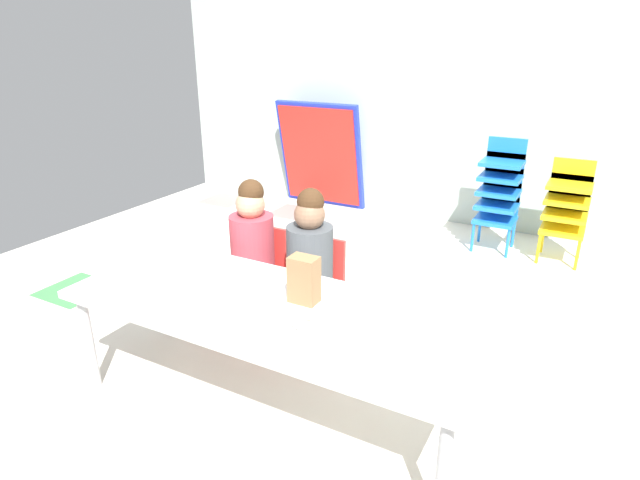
{
  "coord_description": "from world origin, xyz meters",
  "views": [
    {
      "loc": [
        1.33,
        -2.58,
        1.68
      ],
      "look_at": [
        0.24,
        -0.57,
        0.8
      ],
      "focal_mm": 29.64,
      "sensor_mm": 36.0,
      "label": 1
    }
  ],
  "objects": [
    {
      "name": "paper_plate_near_edge",
      "position": [
        -0.28,
        -0.93,
        0.55
      ],
      "size": [
        0.18,
        0.18,
        0.01
      ],
      "primitive_type": "cylinder",
      "color": "white",
      "rests_on": "craft_table"
    },
    {
      "name": "seated_child_near_camera",
      "position": [
        -0.41,
        -0.21,
        0.55
      ],
      "size": [
        0.33,
        0.33,
        0.92
      ],
      "color": "red",
      "rests_on": "ground_plane"
    },
    {
      "name": "kid_chair_blue_stack",
      "position": [
        0.63,
        1.79,
        0.52
      ],
      "size": [
        0.32,
        0.3,
        0.92
      ],
      "color": "blue",
      "rests_on": "ground_plane"
    },
    {
      "name": "folded_activity_table",
      "position": [
        -1.22,
        2.13,
        0.54
      ],
      "size": [
        0.9,
        0.29,
        1.09
      ],
      "color": "#1E33BF",
      "rests_on": "ground_plane"
    },
    {
      "name": "kid_chair_yellow_stack",
      "position": [
        1.15,
        1.79,
        0.46
      ],
      "size": [
        0.32,
        0.3,
        0.8
      ],
      "color": "yellow",
      "rests_on": "ground_plane"
    },
    {
      "name": "paper_plate_center_table",
      "position": [
        -0.38,
        -0.68,
        0.55
      ],
      "size": [
        0.18,
        0.18,
        0.01
      ],
      "primitive_type": "cylinder",
      "color": "white",
      "rests_on": "craft_table"
    },
    {
      "name": "donut_powdered_on_plate",
      "position": [
        -0.28,
        -0.93,
        0.57
      ],
      "size": [
        0.11,
        0.11,
        0.03
      ],
      "primitive_type": "torus",
      "color": "white",
      "rests_on": "craft_table"
    },
    {
      "name": "seated_child_middle_seat",
      "position": [
        -0.01,
        -0.21,
        0.55
      ],
      "size": [
        0.32,
        0.31,
        0.92
      ],
      "color": "red",
      "rests_on": "ground_plane"
    },
    {
      "name": "craft_table",
      "position": [
        0.13,
        -0.82,
        0.51
      ],
      "size": [
        1.96,
        0.75,
        0.55
      ],
      "color": "white",
      "rests_on": "ground_plane"
    },
    {
      "name": "paper_bag_brown",
      "position": [
        0.24,
        -0.72,
        0.66
      ],
      "size": [
        0.13,
        0.09,
        0.22
      ],
      "primitive_type": "cube",
      "color": "#9E754C",
      "rests_on": "craft_table"
    },
    {
      "name": "donut_powdered_loose",
      "position": [
        0.35,
        -0.9,
        0.57
      ],
      "size": [
        0.13,
        0.13,
        0.04
      ],
      "primitive_type": "torus",
      "color": "white",
      "rests_on": "craft_table"
    },
    {
      "name": "back_wall",
      "position": [
        0.0,
        2.33,
        1.29
      ],
      "size": [
        5.82,
        0.1,
        2.59
      ],
      "primitive_type": "cube",
      "color": "#B2C1B7",
      "rests_on": "ground_plane"
    },
    {
      "name": "ground_plane",
      "position": [
        -0.0,
        0.0,
        -0.01
      ],
      "size": [
        5.82,
        4.65,
        0.02
      ],
      "color": "silver"
    }
  ]
}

